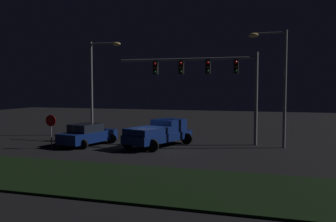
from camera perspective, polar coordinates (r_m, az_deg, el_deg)
ground_plane at (r=24.86m, az=-3.10°, el=-5.65°), size 80.00×80.00×0.00m
grass_median at (r=16.97m, az=-13.75°, el=-9.97°), size 22.91×5.69×0.10m
pickup_truck at (r=25.11m, az=-1.24°, el=-3.25°), size 4.02×5.76×1.80m
car_sedan at (r=26.15m, az=-12.47°, el=-3.63°), size 3.07×4.68×1.51m
traffic_signal_gantry at (r=26.56m, az=6.35°, el=5.82°), size 10.32×0.56×6.50m
street_lamp_left at (r=31.16m, az=-10.95°, el=5.36°), size 2.79×0.44×7.84m
street_lamp_right at (r=25.40m, az=16.69°, el=5.57°), size 2.52×0.44×7.80m
stop_sign at (r=25.32m, az=-17.84°, el=-2.08°), size 0.76×0.08×2.23m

